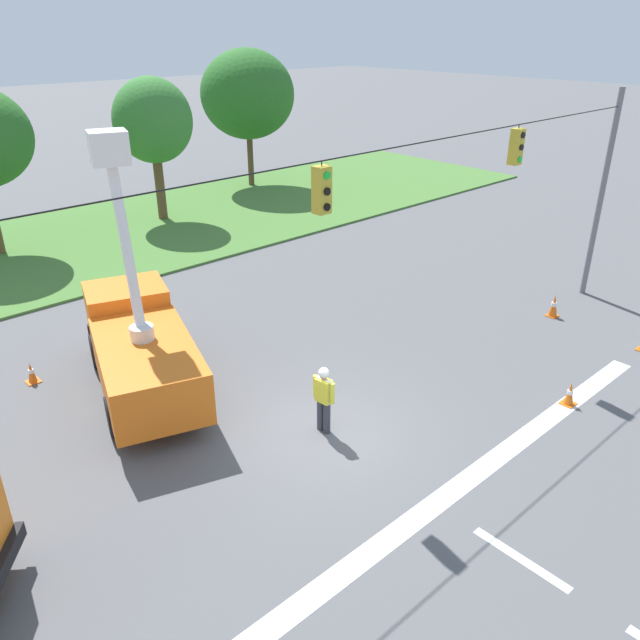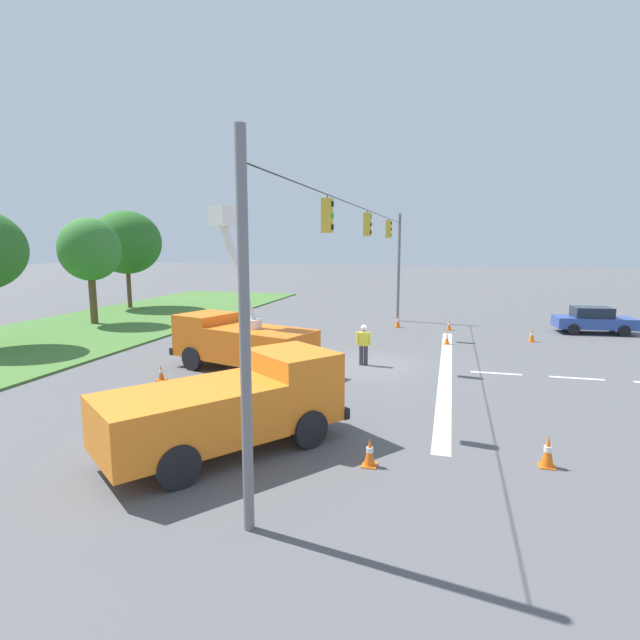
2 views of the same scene
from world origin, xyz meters
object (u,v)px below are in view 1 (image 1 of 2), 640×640
traffic_cone_lane_edge_a (31,373)px  traffic_cone_mid_right (570,394)px  traffic_cone_far_right (174,315)px  traffic_cone_foreground_left (554,306)px  tree_far_east (247,94)px  road_worker (324,396)px  utility_truck_bucket_lift (140,343)px  tree_east (153,121)px

traffic_cone_lane_edge_a → traffic_cone_mid_right: bearing=-46.7°
traffic_cone_far_right → traffic_cone_foreground_left: bearing=-39.3°
tree_far_east → traffic_cone_far_right: tree_far_east is taller
road_worker → traffic_cone_foreground_left: (10.25, -0.41, -0.61)m
utility_truck_bucket_lift → traffic_cone_lane_edge_a: (-2.21, 2.34, -1.08)m
traffic_cone_foreground_left → traffic_cone_mid_right: (-4.70, -3.06, -0.08)m
road_worker → tree_far_east: bearing=57.2°
tree_east → tree_far_east: size_ratio=0.88×
tree_east → traffic_cone_lane_edge_a: tree_east is taller
tree_far_east → traffic_cone_mid_right: (-8.31, -25.01, -5.00)m
traffic_cone_mid_right → road_worker: bearing=147.9°
traffic_cone_foreground_left → traffic_cone_mid_right: 5.61m
tree_far_east → traffic_cone_foreground_left: size_ratio=10.00×
tree_far_east → traffic_cone_foreground_left: 22.78m
tree_east → traffic_cone_far_right: bearing=-118.0°
utility_truck_bucket_lift → traffic_cone_foreground_left: 13.57m
tree_far_east → road_worker: tree_far_east is taller
utility_truck_bucket_lift → road_worker: (2.24, -4.80, -0.37)m
road_worker → utility_truck_bucket_lift: bearing=115.1°
traffic_cone_foreground_left → traffic_cone_far_right: 12.79m
road_worker → traffic_cone_lane_edge_a: 8.45m
tree_east → traffic_cone_foreground_left: bearing=-78.2°
traffic_cone_mid_right → traffic_cone_lane_edge_a: (-10.00, 10.62, -0.02)m
traffic_cone_foreground_left → traffic_cone_lane_edge_a: bearing=152.8°
tree_east → road_worker: 20.14m
tree_east → tree_far_east: bearing=19.9°
utility_truck_bucket_lift → traffic_cone_mid_right: (7.79, -8.27, -1.06)m
traffic_cone_mid_right → traffic_cone_lane_edge_a: 14.58m
tree_far_east → traffic_cone_mid_right: 26.82m
utility_truck_bucket_lift → traffic_cone_lane_edge_a: 3.40m
tree_east → tree_far_east: (7.62, 2.77, 0.48)m
traffic_cone_mid_right → traffic_cone_lane_edge_a: size_ratio=1.05×
tree_far_east → tree_east: bearing=-160.1°
utility_truck_bucket_lift → road_worker: utility_truck_bucket_lift is taller
traffic_cone_foreground_left → traffic_cone_mid_right: size_ratio=1.21×
traffic_cone_foreground_left → traffic_cone_lane_edge_a: 16.53m
utility_truck_bucket_lift → tree_east: bearing=58.7°
tree_far_east → road_worker: bearing=-122.8°
traffic_cone_far_right → road_worker: bearing=-92.6°
utility_truck_bucket_lift → traffic_cone_mid_right: bearing=-46.7°
traffic_cone_mid_right → traffic_cone_lane_edge_a: bearing=133.3°
road_worker → traffic_cone_far_right: (0.35, 7.69, -0.64)m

